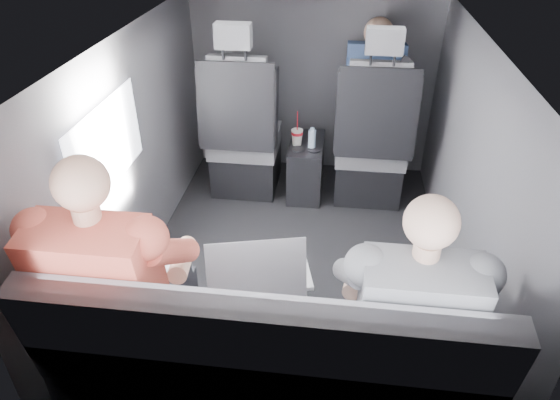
# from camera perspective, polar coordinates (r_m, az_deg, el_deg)

# --- Properties ---
(floor) EXTENTS (2.60, 2.60, 0.00)m
(floor) POSITION_cam_1_polar(r_m,az_deg,el_deg) (3.07, 1.56, -7.43)
(floor) COLOR black
(floor) RESTS_ON ground
(ceiling) EXTENTS (2.60, 2.60, 0.00)m
(ceiling) POSITION_cam_1_polar(r_m,az_deg,el_deg) (2.43, 2.05, 17.76)
(ceiling) COLOR #B2B2AD
(ceiling) RESTS_ON panel_back
(panel_left) EXTENTS (0.02, 2.60, 1.35)m
(panel_left) POSITION_cam_1_polar(r_m,az_deg,el_deg) (2.89, -16.31, 4.60)
(panel_left) COLOR #56565B
(panel_left) RESTS_ON floor
(panel_right) EXTENTS (0.02, 2.60, 1.35)m
(panel_right) POSITION_cam_1_polar(r_m,az_deg,el_deg) (2.76, 20.71, 2.33)
(panel_right) COLOR #56565B
(panel_right) RESTS_ON floor
(panel_front) EXTENTS (1.80, 0.02, 1.35)m
(panel_front) POSITION_cam_1_polar(r_m,az_deg,el_deg) (3.87, 3.71, 12.95)
(panel_front) COLOR #56565B
(panel_front) RESTS_ON floor
(panel_back) EXTENTS (1.80, 0.02, 1.35)m
(panel_back) POSITION_cam_1_polar(r_m,az_deg,el_deg) (1.67, -2.83, -18.19)
(panel_back) COLOR #56565B
(panel_back) RESTS_ON floor
(side_window) EXTENTS (0.02, 0.75, 0.42)m
(side_window) POSITION_cam_1_polar(r_m,az_deg,el_deg) (2.55, -19.07, 5.86)
(side_window) COLOR white
(side_window) RESTS_ON panel_left
(seatbelt) EXTENTS (0.35, 0.11, 0.59)m
(seatbelt) POSITION_cam_1_polar(r_m,az_deg,el_deg) (3.24, 11.10, 10.78)
(seatbelt) COLOR black
(seatbelt) RESTS_ON front_seat_right
(front_seat_left) EXTENTS (0.52, 0.58, 1.26)m
(front_seat_left) POSITION_cam_1_polar(r_m,az_deg,el_deg) (3.61, -4.16, 6.68)
(front_seat_left) COLOR black
(front_seat_left) RESTS_ON floor
(front_seat_right) EXTENTS (0.52, 0.58, 1.26)m
(front_seat_right) POSITION_cam_1_polar(r_m,az_deg,el_deg) (3.55, 10.32, 5.81)
(front_seat_right) COLOR black
(front_seat_right) RESTS_ON floor
(center_console) EXTENTS (0.24, 0.48, 0.41)m
(center_console) POSITION_cam_1_polar(r_m,az_deg,el_deg) (3.68, 2.99, 3.78)
(center_console) COLOR black
(center_console) RESTS_ON floor
(rear_bench) EXTENTS (1.60, 0.57, 0.92)m
(rear_bench) POSITION_cam_1_polar(r_m,az_deg,el_deg) (2.11, -1.42, -19.53)
(rear_bench) COLOR #5D5E62
(rear_bench) RESTS_ON floor
(soda_cup) EXTENTS (0.08, 0.08, 0.25)m
(soda_cup) POSITION_cam_1_polar(r_m,az_deg,el_deg) (3.53, 1.96, 7.27)
(soda_cup) COLOR white
(soda_cup) RESTS_ON center_console
(water_bottle) EXTENTS (0.05, 0.05, 0.15)m
(water_bottle) POSITION_cam_1_polar(r_m,az_deg,el_deg) (3.48, 3.67, 6.98)
(water_bottle) COLOR #AACEE6
(water_bottle) RESTS_ON center_console
(laptop_white) EXTENTS (0.34, 0.32, 0.24)m
(laptop_white) POSITION_cam_1_polar(r_m,az_deg,el_deg) (2.21, -16.56, -6.31)
(laptop_white) COLOR silver
(laptop_white) RESTS_ON passenger_rear_left
(laptop_silver) EXTENTS (0.43, 0.42, 0.27)m
(laptop_silver) POSITION_cam_1_polar(r_m,az_deg,el_deg) (2.04, -2.12, -8.17)
(laptop_silver) COLOR silver
(laptop_silver) RESTS_ON rear_bench
(laptop_black) EXTENTS (0.32, 0.29, 0.23)m
(laptop_black) POSITION_cam_1_polar(r_m,az_deg,el_deg) (2.10, 14.84, -8.46)
(laptop_black) COLOR black
(laptop_black) RESTS_ON passenger_rear_right
(passenger_rear_left) EXTENTS (0.52, 0.64, 1.26)m
(passenger_rear_left) POSITION_cam_1_polar(r_m,az_deg,el_deg) (2.07, -17.64, -9.28)
(passenger_rear_left) COLOR #35343A
(passenger_rear_left) RESTS_ON rear_bench
(passenger_rear_right) EXTENTS (0.48, 0.61, 1.20)m
(passenger_rear_right) POSITION_cam_1_polar(r_m,az_deg,el_deg) (1.95, 14.21, -12.62)
(passenger_rear_right) COLOR navy
(passenger_rear_right) RESTS_ON rear_bench
(passenger_front_right) EXTENTS (0.40, 0.40, 0.80)m
(passenger_front_right) POSITION_cam_1_polar(r_m,az_deg,el_deg) (3.65, 10.58, 12.53)
(passenger_front_right) COLOR navy
(passenger_front_right) RESTS_ON front_seat_right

